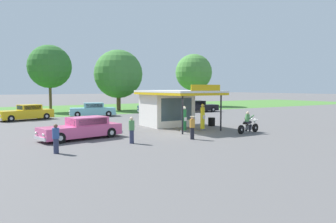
{
  "coord_description": "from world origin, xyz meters",
  "views": [
    {
      "loc": [
        -13.25,
        -19.67,
        3.31
      ],
      "look_at": [
        0.48,
        2.53,
        1.4
      ],
      "focal_mm": 35.05,
      "sensor_mm": 36.0,
      "label": 1
    }
  ],
  "objects_px": {
    "gas_pump_nearside": "(184,120)",
    "gas_pump_offside": "(203,118)",
    "bystander_strolling_foreground": "(132,130)",
    "motorcycle_with_rider": "(248,124)",
    "bystander_leaning_by_kiosk": "(56,138)",
    "parked_car_second_row_spare": "(198,107)",
    "bystander_chatting_near_pumps": "(192,127)",
    "parked_car_back_row_far_left": "(93,110)",
    "spare_tire_stack": "(212,122)",
    "parked_car_back_row_centre": "(26,113)",
    "parked_car_back_row_far_right": "(157,108)",
    "featured_classic_sedan": "(82,129)"
  },
  "relations": [
    {
      "from": "parked_car_back_row_far_left",
      "to": "spare_tire_stack",
      "type": "height_order",
      "value": "parked_car_back_row_far_left"
    },
    {
      "from": "gas_pump_nearside",
      "to": "bystander_leaning_by_kiosk",
      "type": "relative_size",
      "value": 1.29
    },
    {
      "from": "gas_pump_nearside",
      "to": "motorcycle_with_rider",
      "type": "height_order",
      "value": "gas_pump_nearside"
    },
    {
      "from": "parked_car_back_row_far_left",
      "to": "parked_car_second_row_spare",
      "type": "xyz_separation_m",
      "value": [
        14.56,
        -0.65,
        -0.02
      ]
    },
    {
      "from": "parked_car_back_row_centre",
      "to": "spare_tire_stack",
      "type": "relative_size",
      "value": 7.91
    },
    {
      "from": "gas_pump_nearside",
      "to": "motorcycle_with_rider",
      "type": "bearing_deg",
      "value": -41.7
    },
    {
      "from": "parked_car_back_row_far_right",
      "to": "parked_car_back_row_far_left",
      "type": "height_order",
      "value": "parked_car_back_row_far_left"
    },
    {
      "from": "gas_pump_nearside",
      "to": "parked_car_second_row_spare",
      "type": "xyz_separation_m",
      "value": [
        13.03,
        15.67,
        -0.18
      ]
    },
    {
      "from": "featured_classic_sedan",
      "to": "bystander_leaning_by_kiosk",
      "type": "bearing_deg",
      "value": -122.51
    },
    {
      "from": "bystander_chatting_near_pumps",
      "to": "featured_classic_sedan",
      "type": "bearing_deg",
      "value": 146.26
    },
    {
      "from": "parked_car_back_row_far_left",
      "to": "parked_car_back_row_centre",
      "type": "height_order",
      "value": "same"
    },
    {
      "from": "parked_car_back_row_centre",
      "to": "gas_pump_nearside",
      "type": "bearing_deg",
      "value": -61.1
    },
    {
      "from": "parked_car_back_row_far_right",
      "to": "bystander_chatting_near_pumps",
      "type": "relative_size",
      "value": 3.32
    },
    {
      "from": "spare_tire_stack",
      "to": "gas_pump_nearside",
      "type": "bearing_deg",
      "value": -156.86
    },
    {
      "from": "gas_pump_nearside",
      "to": "parked_car_back_row_far_left",
      "type": "bearing_deg",
      "value": 95.33
    },
    {
      "from": "parked_car_back_row_far_left",
      "to": "parked_car_back_row_centre",
      "type": "distance_m",
      "value": 7.22
    },
    {
      "from": "parked_car_back_row_centre",
      "to": "bystander_leaning_by_kiosk",
      "type": "height_order",
      "value": "parked_car_back_row_centre"
    },
    {
      "from": "parked_car_back_row_far_right",
      "to": "spare_tire_stack",
      "type": "distance_m",
      "value": 15.34
    },
    {
      "from": "bystander_chatting_near_pumps",
      "to": "bystander_strolling_foreground",
      "type": "relative_size",
      "value": 0.95
    },
    {
      "from": "parked_car_back_row_centre",
      "to": "bystander_chatting_near_pumps",
      "type": "relative_size",
      "value": 3.79
    },
    {
      "from": "motorcycle_with_rider",
      "to": "parked_car_back_row_far_left",
      "type": "xyz_separation_m",
      "value": [
        -5.02,
        19.44,
        0.06
      ]
    },
    {
      "from": "parked_car_back_row_centre",
      "to": "parked_car_second_row_spare",
      "type": "bearing_deg",
      "value": -0.32
    },
    {
      "from": "parked_car_second_row_spare",
      "to": "bystander_chatting_near_pumps",
      "type": "relative_size",
      "value": 3.85
    },
    {
      "from": "parked_car_back_row_centre",
      "to": "parked_car_back_row_far_left",
      "type": "bearing_deg",
      "value": 4.2
    },
    {
      "from": "bystander_leaning_by_kiosk",
      "to": "parked_car_second_row_spare",
      "type": "bearing_deg",
      "value": 39.43
    },
    {
      "from": "motorcycle_with_rider",
      "to": "bystander_chatting_near_pumps",
      "type": "bearing_deg",
      "value": -177.48
    },
    {
      "from": "parked_car_back_row_far_left",
      "to": "parked_car_second_row_spare",
      "type": "distance_m",
      "value": 14.57
    },
    {
      "from": "parked_car_second_row_spare",
      "to": "parked_car_back_row_far_left",
      "type": "bearing_deg",
      "value": 177.43
    },
    {
      "from": "parked_car_back_row_far_right",
      "to": "parked_car_back_row_centre",
      "type": "xyz_separation_m",
      "value": [
        -15.98,
        -0.95,
        0.0
      ]
    },
    {
      "from": "featured_classic_sedan",
      "to": "spare_tire_stack",
      "type": "distance_m",
      "value": 11.74
    },
    {
      "from": "motorcycle_with_rider",
      "to": "parked_car_second_row_spare",
      "type": "distance_m",
      "value": 21.07
    },
    {
      "from": "motorcycle_with_rider",
      "to": "featured_classic_sedan",
      "type": "relative_size",
      "value": 0.41
    },
    {
      "from": "parked_car_second_row_spare",
      "to": "bystander_strolling_foreground",
      "type": "xyz_separation_m",
      "value": [
        -18.67,
        -18.37,
        0.13
      ]
    },
    {
      "from": "parked_car_back_row_far_right",
      "to": "parked_car_second_row_spare",
      "type": "distance_m",
      "value": 5.87
    },
    {
      "from": "gas_pump_offside",
      "to": "bystander_leaning_by_kiosk",
      "type": "distance_m",
      "value": 12.38
    },
    {
      "from": "featured_classic_sedan",
      "to": "parked_car_back_row_centre",
      "type": "bearing_deg",
      "value": 94.21
    },
    {
      "from": "bystander_leaning_by_kiosk",
      "to": "spare_tire_stack",
      "type": "bearing_deg",
      "value": 19.86
    },
    {
      "from": "parked_car_second_row_spare",
      "to": "bystander_chatting_near_pumps",
      "type": "distance_m",
      "value": 24.04
    },
    {
      "from": "parked_car_back_row_far_right",
      "to": "parked_car_second_row_spare",
      "type": "bearing_deg",
      "value": -10.56
    },
    {
      "from": "parked_car_back_row_far_left",
      "to": "bystander_leaning_by_kiosk",
      "type": "distance_m",
      "value": 21.53
    },
    {
      "from": "bystander_chatting_near_pumps",
      "to": "gas_pump_nearside",
      "type": "bearing_deg",
      "value": 63.4
    },
    {
      "from": "parked_car_back_row_far_left",
      "to": "parked_car_back_row_centre",
      "type": "relative_size",
      "value": 0.96
    },
    {
      "from": "bystander_strolling_foreground",
      "to": "motorcycle_with_rider",
      "type": "bearing_deg",
      "value": -2.62
    },
    {
      "from": "parked_car_second_row_spare",
      "to": "motorcycle_with_rider",
      "type": "bearing_deg",
      "value": -116.91
    },
    {
      "from": "featured_classic_sedan",
      "to": "bystander_chatting_near_pumps",
      "type": "xyz_separation_m",
      "value": [
        5.93,
        -3.96,
        0.14
      ]
    },
    {
      "from": "gas_pump_offside",
      "to": "parked_car_back_row_centre",
      "type": "bearing_deg",
      "value": 123.52
    },
    {
      "from": "gas_pump_nearside",
      "to": "spare_tire_stack",
      "type": "relative_size",
      "value": 2.67
    },
    {
      "from": "gas_pump_nearside",
      "to": "gas_pump_offside",
      "type": "distance_m",
      "value": 1.74
    },
    {
      "from": "bystander_leaning_by_kiosk",
      "to": "spare_tire_stack",
      "type": "height_order",
      "value": "bystander_leaning_by_kiosk"
    },
    {
      "from": "gas_pump_offside",
      "to": "gas_pump_nearside",
      "type": "bearing_deg",
      "value": -180.0
    }
  ]
}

